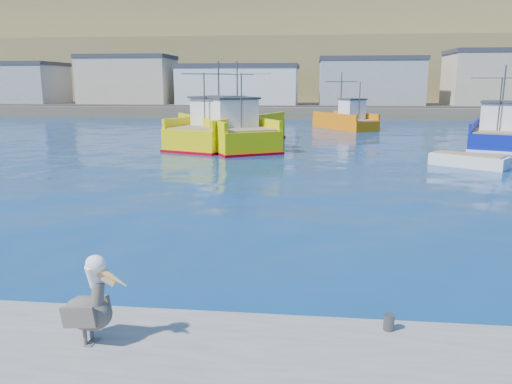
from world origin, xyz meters
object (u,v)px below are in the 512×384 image
(trawler_yellow_a, at_px, (228,130))
(skiff_mid, at_px, (468,162))
(trawler_blue, at_px, (498,134))
(boat_orange, at_px, (346,120))
(skiff_far, at_px, (511,131))
(pelican, at_px, (90,306))
(trawler_yellow_b, at_px, (226,132))

(trawler_yellow_a, bearing_deg, skiff_mid, -29.79)
(skiff_mid, bearing_deg, trawler_blue, 63.37)
(skiff_mid, bearing_deg, trawler_yellow_a, 150.21)
(boat_orange, height_order, skiff_far, boat_orange)
(trawler_yellow_a, distance_m, skiff_far, 28.93)
(skiff_mid, bearing_deg, pelican, -119.38)
(boat_orange, relative_size, pelican, 5.14)
(skiff_mid, bearing_deg, skiff_far, 64.13)
(boat_orange, height_order, pelican, boat_orange)
(trawler_yellow_b, bearing_deg, skiff_far, 25.97)
(trawler_yellow_a, relative_size, trawler_blue, 1.25)
(skiff_mid, relative_size, skiff_far, 1.02)
(trawler_yellow_a, bearing_deg, trawler_blue, 3.70)
(boat_orange, bearing_deg, trawler_yellow_a, -124.90)
(trawler_yellow_b, bearing_deg, pelican, -84.42)
(trawler_yellow_a, xyz_separation_m, trawler_yellow_b, (-0.03, -1.11, -0.02))
(trawler_blue, xyz_separation_m, skiff_far, (4.86, 10.38, -0.71))
(trawler_yellow_b, distance_m, skiff_mid, 18.19)
(trawler_blue, height_order, pelican, trawler_blue)
(trawler_blue, bearing_deg, boat_orange, 129.24)
(trawler_yellow_b, xyz_separation_m, boat_orange, (10.48, 16.09, -0.10))
(trawler_yellow_b, height_order, skiff_far, trawler_yellow_b)
(trawler_yellow_a, distance_m, pelican, 32.78)
(trawler_yellow_a, bearing_deg, pelican, -84.66)
(trawler_blue, height_order, skiff_mid, trawler_blue)
(trawler_yellow_a, relative_size, boat_orange, 1.64)
(trawler_yellow_b, bearing_deg, trawler_yellow_a, 88.61)
(trawler_blue, distance_m, boat_orange, 17.55)
(boat_orange, distance_m, pelican, 48.20)
(trawler_blue, distance_m, skiff_far, 11.48)
(skiff_mid, height_order, pelican, pelican)
(trawler_yellow_a, relative_size, skiff_far, 3.17)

